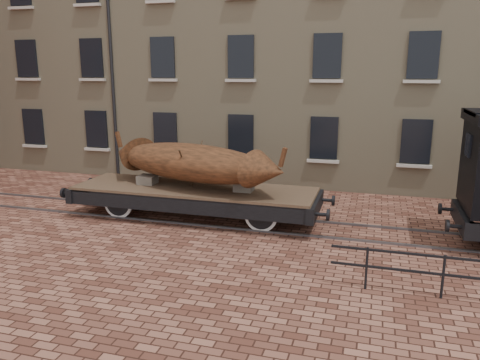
# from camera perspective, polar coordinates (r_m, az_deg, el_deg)

# --- Properties ---
(ground) EXTENTS (90.00, 90.00, 0.00)m
(ground) POSITION_cam_1_polar(r_m,az_deg,el_deg) (15.11, 3.97, -5.52)
(ground) COLOR #4F291F
(warehouse_cream) EXTENTS (40.00, 10.19, 14.00)m
(warehouse_cream) POSITION_cam_1_polar(r_m,az_deg,el_deg) (24.09, 17.06, 17.77)
(warehouse_cream) COLOR tan
(warehouse_cream) RESTS_ON ground
(rail_track) EXTENTS (30.00, 1.52, 0.06)m
(rail_track) POSITION_cam_1_polar(r_m,az_deg,el_deg) (15.10, 3.97, -5.41)
(rail_track) COLOR #59595E
(rail_track) RESTS_ON ground
(flatcar_wagon) EXTENTS (9.07, 2.46, 1.37)m
(flatcar_wagon) POSITION_cam_1_polar(r_m,az_deg,el_deg) (15.62, -5.58, -1.66)
(flatcar_wagon) COLOR brown
(flatcar_wagon) RESTS_ON ground
(iron_boat) EXTENTS (6.85, 3.50, 1.64)m
(iron_boat) POSITION_cam_1_polar(r_m,az_deg,el_deg) (15.41, -5.91, 2.17)
(iron_boat) COLOR brown
(iron_boat) RESTS_ON flatcar_wagon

